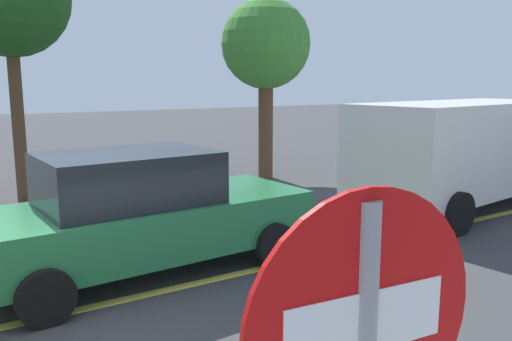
% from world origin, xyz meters
% --- Properties ---
extents(ground_plane, '(80.00, 80.00, 0.00)m').
position_xyz_m(ground_plane, '(0.00, 0.00, 0.00)').
color(ground_plane, '#38383A').
extents(lane_marking_centre, '(28.00, 0.16, 0.01)m').
position_xyz_m(lane_marking_centre, '(3.00, 0.00, 0.01)').
color(lane_marking_centre, '#E0D14C').
extents(white_van, '(5.39, 2.73, 2.20)m').
position_xyz_m(white_van, '(8.17, 0.80, 1.27)').
color(white_van, silver).
rests_on(white_van, ground_plane).
extents(car_green_behind_van, '(4.67, 2.17, 1.69)m').
position_xyz_m(car_green_behind_van, '(1.36, 0.77, 0.84)').
color(car_green_behind_van, '#236B3D').
rests_on(car_green_behind_van, ground_plane).
extents(tree_centre_verge, '(2.36, 2.36, 4.77)m').
position_xyz_m(tree_centre_verge, '(6.72, 5.84, 3.52)').
color(tree_centre_verge, '#513823').
rests_on(tree_centre_verge, ground_plane).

